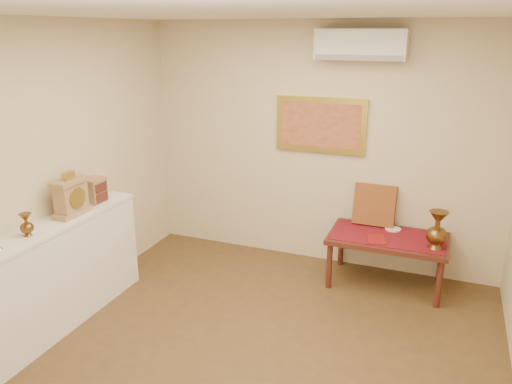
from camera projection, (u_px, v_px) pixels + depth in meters
The scene contains 16 objects.
floor at pixel (243, 371), 3.97m from camera, with size 4.50×4.50×0.00m, color brown.
ceiling at pixel (239, 11), 3.13m from camera, with size 4.50×4.50×0.00m, color silver.
wall_back at pixel (320, 147), 5.54m from camera, with size 4.00×0.02×2.70m, color beige.
wall_left at pixel (25, 182), 4.25m from camera, with size 0.02×4.50×2.70m, color beige.
brass_urn_small at pixel (26, 222), 4.05m from camera, with size 0.11×0.11×0.25m, color brown, non-canonical shape.
table_cloth at pixel (388, 236), 5.17m from camera, with size 1.14×0.59×0.01m, color maroon.
brass_urn_tall at pixel (438, 226), 4.80m from camera, with size 0.21×0.21×0.46m, color brown, non-canonical shape.
plate at pixel (393, 229), 5.32m from camera, with size 0.17×0.17×0.01m, color silver.
menu at pixel (376, 239), 5.06m from camera, with size 0.18×0.25×0.01m, color maroon.
cushion at pixel (374, 205), 5.41m from camera, with size 0.44×0.10×0.44m, color maroon.
display_ledge at pixel (54, 276), 4.45m from camera, with size 0.37×2.02×0.98m.
mantel_clock at pixel (71, 197), 4.49m from camera, with size 0.17×0.36×0.41m.
wooden_chest at pixel (95, 190), 4.84m from camera, with size 0.16×0.21×0.24m.
low_table at pixel (388, 242), 5.19m from camera, with size 1.20×0.70×0.55m.
painting at pixel (321, 125), 5.44m from camera, with size 1.00×0.06×0.60m.
ac_unit at pixel (361, 45), 4.95m from camera, with size 0.90×0.25×0.30m.
Camera 1 is at (1.32, -3.06, 2.58)m, focal length 35.00 mm.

